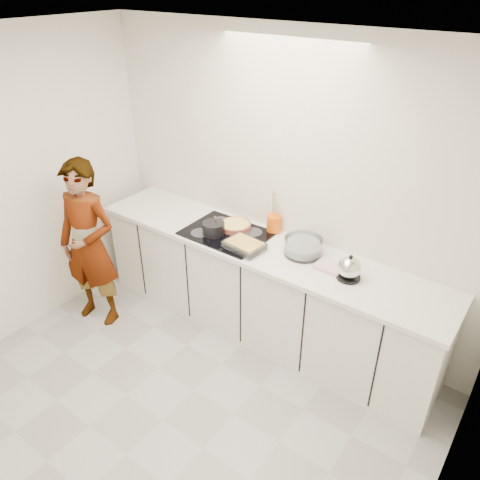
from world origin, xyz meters
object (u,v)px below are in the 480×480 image
Objects in this scene: hob at (227,233)px; utensil_crock at (274,224)px; saucepan at (214,228)px; mixing_bowl at (303,247)px; tart_dish at (235,225)px; kettle at (349,269)px; baking_dish at (245,245)px; cook at (89,245)px.

hob is 4.56× the size of utensil_crock.
saucepan is 0.53m from utensil_crock.
mixing_bowl is (0.78, 0.19, -0.00)m from saucepan.
kettle reaches higher than tart_dish.
hob is 0.42m from utensil_crock.
hob is 1.89× the size of mixing_bowl.
utensil_crock reaches higher than hob.
baking_dish is (0.27, -0.24, 0.01)m from tart_dish.
cook reaches higher than tart_dish.
mixing_bowl is at bearing 12.28° from cook.
mixing_bowl is at bearing 28.53° from baking_dish.
kettle is (1.15, 0.00, 0.08)m from hob.
hob is at bearing 22.36° from cook.
kettle reaches higher than hob.
mixing_bowl reaches higher than tart_dish.
baking_dish is at bearing -171.64° from kettle.
saucepan is 1.30× the size of utensil_crock.
tart_dish is 0.34m from utensil_crock.
mixing_bowl is 2.41× the size of utensil_crock.
cook is at bearing -142.46° from utensil_crock.
hob is 3.51× the size of saucepan.
utensil_crock is at bearing 156.15° from mixing_bowl.
cook is at bearing -144.97° from saucepan.
hob is 0.71m from mixing_bowl.
mixing_bowl is 1.89m from cook.
hob is at bearing -171.59° from mixing_bowl.
hob is 3.51× the size of kettle.
tart_dish reaches higher than hob.
tart_dish is 1.14m from kettle.
kettle reaches higher than utensil_crock.
hob is 1.15m from kettle.
tart_dish is 0.23× the size of cook.
kettle is 2.27m from cook.
mixing_bowl is at bearing 8.41° from hob.
saucepan is 0.36m from baking_dish.
saucepan is at bearing -137.15° from utensil_crock.
mixing_bowl is at bearing -0.67° from tart_dish.
utensil_crock is (0.30, 0.17, 0.04)m from tart_dish.
kettle is 0.13× the size of cook.
baking_dish is 1.42m from cook.
utensil_crock is 0.10× the size of cook.
utensil_crock is at bearing 86.11° from baking_dish.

